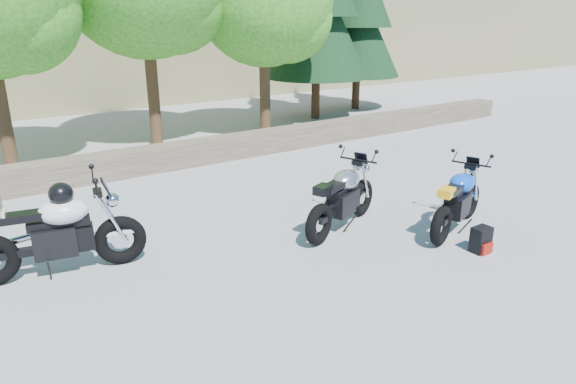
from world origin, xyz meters
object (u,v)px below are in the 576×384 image
object	(u,v)px
silver_bike	(343,199)
blue_bike	(458,201)
backpack	(481,240)
white_bike	(54,231)

from	to	relation	value
silver_bike	blue_bike	size ratio (longest dim) A/B	1.03
silver_bike	backpack	world-z (taller)	silver_bike
white_bike	blue_bike	xyz separation A→B (m)	(5.19, -1.88, -0.12)
silver_bike	backpack	distance (m)	2.01
blue_bike	backpack	xyz separation A→B (m)	(-0.34, -0.68, -0.28)
silver_bike	blue_bike	world-z (taller)	silver_bike
backpack	white_bike	bearing A→B (deg)	151.95
blue_bike	silver_bike	bearing A→B (deg)	123.82
silver_bike	white_bike	world-z (taller)	white_bike
white_bike	blue_bike	world-z (taller)	white_bike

